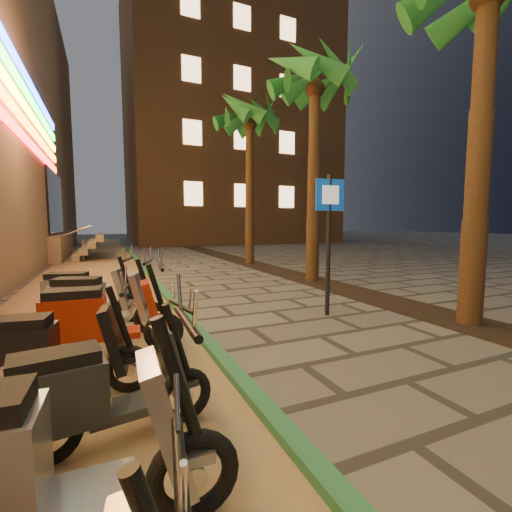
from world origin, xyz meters
name	(u,v)px	position (x,y,z in m)	size (l,w,h in m)	color
ground	(412,444)	(0.00, 0.00, 0.00)	(120.00, 120.00, 0.00)	#474442
parking_strip	(94,279)	(-2.60, 10.00, 0.01)	(3.40, 60.00, 0.01)	#8C7251
green_curb	(149,274)	(-0.90, 10.00, 0.05)	(0.18, 60.00, 0.10)	#256440
planting_strip	(355,292)	(3.60, 5.00, 0.01)	(1.20, 40.00, 0.02)	black
apartment_block	(222,116)	(9.00, 32.00, 12.50)	(18.00, 16.06, 25.00)	brown
palm_c	(315,88)	(3.60, 7.00, 5.73)	(2.97, 3.02, 6.91)	#472D19
palm_d	(250,125)	(3.60, 12.00, 5.94)	(2.97, 3.02, 7.16)	#472D19
pedestrian_sign	(329,225)	(1.67, 3.49, 1.73)	(0.59, 0.11, 2.67)	black
scooter_4	(20,471)	(-2.62, 0.04, 0.55)	(1.79, 0.63, 1.26)	black
scooter_5	(93,392)	(-2.32, 0.92, 0.48)	(1.56, 0.66, 1.10)	black
scooter_6	(45,354)	(-2.78, 1.91, 0.50)	(1.62, 0.65, 1.14)	black
scooter_7	(98,319)	(-2.33, 2.91, 0.53)	(1.74, 0.61, 1.22)	black
scooter_8	(96,304)	(-2.37, 3.88, 0.53)	(1.71, 0.90, 1.22)	black
scooter_9	(83,295)	(-2.59, 4.74, 0.52)	(1.68, 0.87, 1.19)	black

